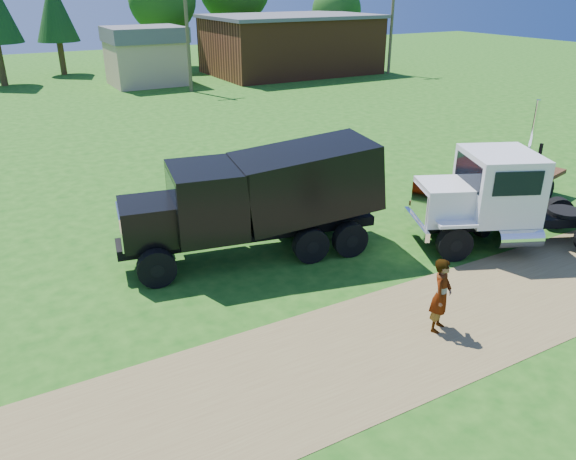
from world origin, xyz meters
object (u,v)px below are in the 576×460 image
white_semi_tractor (499,199)px  black_dump_truck (261,197)px  spectator_a (441,295)px  orange_pickup (316,177)px  flatbed_trailer (493,190)px

white_semi_tractor → black_dump_truck: bearing=-179.8°
black_dump_truck → spectator_a: (1.90, -6.04, -0.97)m
orange_pickup → white_semi_tractor: bearing=-176.8°
flatbed_trailer → spectator_a: 8.97m
spectator_a → black_dump_truck: bearing=76.6°
orange_pickup → spectator_a: (-2.52, -9.83, 0.21)m
orange_pickup → black_dump_truck: bearing=112.9°
white_semi_tractor → flatbed_trailer: size_ratio=0.98×
orange_pickup → flatbed_trailer: flatbed_trailer is taller
flatbed_trailer → spectator_a: size_ratio=4.07×
black_dump_truck → orange_pickup: bearing=50.9°
flatbed_trailer → spectator_a: flatbed_trailer is taller
black_dump_truck → spectator_a: size_ratio=4.28×
white_semi_tractor → orange_pickup: white_semi_tractor is taller
spectator_a → flatbed_trailer: bearing=3.4°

